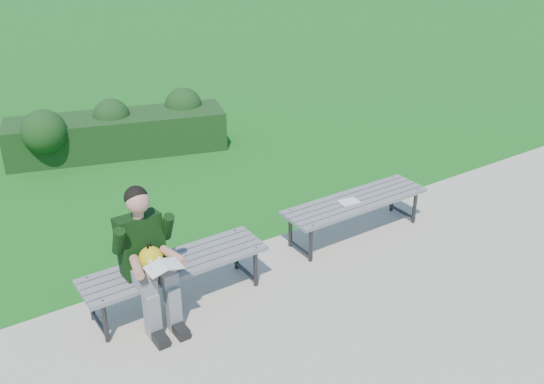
{
  "coord_description": "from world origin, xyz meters",
  "views": [
    {
      "loc": [
        -3.14,
        -5.06,
        3.58
      ],
      "look_at": [
        0.04,
        -0.28,
        0.78
      ],
      "focal_mm": 40.0,
      "sensor_mm": 36.0,
      "label": 1
    }
  ],
  "objects_px": {
    "paper_sheet": "(349,202)",
    "hedge": "(116,130)",
    "bench_right": "(356,204)",
    "seated_boy": "(147,254)",
    "bench_left": "(175,267)"
  },
  "relations": [
    {
      "from": "paper_sheet",
      "to": "hedge",
      "type": "bearing_deg",
      "value": 107.73
    },
    {
      "from": "bench_left",
      "to": "seated_boy",
      "type": "bearing_deg",
      "value": -162.99
    },
    {
      "from": "bench_left",
      "to": "seated_boy",
      "type": "height_order",
      "value": "seated_boy"
    },
    {
      "from": "hedge",
      "to": "bench_left",
      "type": "height_order",
      "value": "hedge"
    },
    {
      "from": "seated_boy",
      "to": "bench_right",
      "type": "bearing_deg",
      "value": 3.34
    },
    {
      "from": "bench_right",
      "to": "seated_boy",
      "type": "height_order",
      "value": "seated_boy"
    },
    {
      "from": "hedge",
      "to": "paper_sheet",
      "type": "relative_size",
      "value": 13.94
    },
    {
      "from": "seated_boy",
      "to": "hedge",
      "type": "bearing_deg",
      "value": 73.5
    },
    {
      "from": "hedge",
      "to": "bench_left",
      "type": "bearing_deg",
      "value": -102.89
    },
    {
      "from": "bench_left",
      "to": "paper_sheet",
      "type": "height_order",
      "value": "bench_left"
    },
    {
      "from": "bench_right",
      "to": "paper_sheet",
      "type": "xyz_separation_m",
      "value": [
        -0.1,
        -0.0,
        0.06
      ]
    },
    {
      "from": "hedge",
      "to": "seated_boy",
      "type": "relative_size",
      "value": 2.55
    },
    {
      "from": "hedge",
      "to": "bench_left",
      "type": "relative_size",
      "value": 1.86
    },
    {
      "from": "bench_left",
      "to": "bench_right",
      "type": "bearing_deg",
      "value": 1.49
    },
    {
      "from": "bench_left",
      "to": "bench_right",
      "type": "height_order",
      "value": "same"
    }
  ]
}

